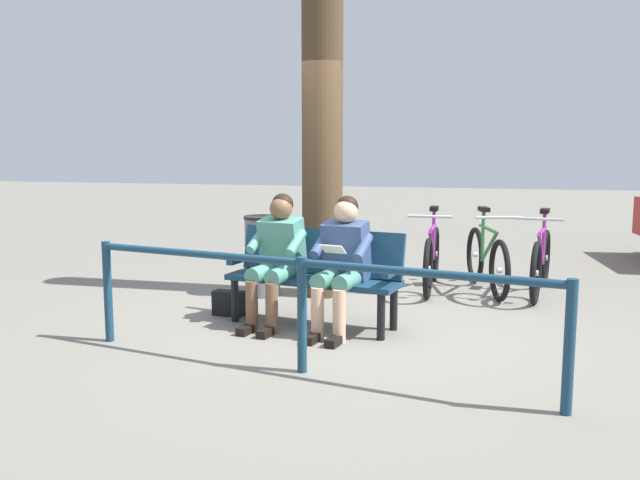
{
  "coord_description": "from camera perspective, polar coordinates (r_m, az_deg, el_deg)",
  "views": [
    {
      "loc": [
        -1.18,
        5.74,
        1.65
      ],
      "look_at": [
        0.26,
        -0.35,
        0.75
      ],
      "focal_mm": 37.67,
      "sensor_mm": 36.0,
      "label": 1
    }
  ],
  "objects": [
    {
      "name": "person_companion",
      "position": [
        6.12,
        -3.66,
        -1.11
      ],
      "size": [
        0.54,
        0.81,
        1.2
      ],
      "rotation": [
        0.0,
        0.0,
        -0.2
      ],
      "color": "#4C8C7A",
      "rests_on": "ground"
    },
    {
      "name": "handbag",
      "position": [
        6.58,
        -7.76,
        -5.34
      ],
      "size": [
        0.31,
        0.17,
        0.24
      ],
      "primitive_type": "cube",
      "rotation": [
        0.0,
        0.0,
        -0.1
      ],
      "color": "black",
      "rests_on": "ground"
    },
    {
      "name": "tree_trunk",
      "position": [
        7.27,
        0.2,
        11.35
      ],
      "size": [
        0.44,
        0.44,
        4.1
      ],
      "primitive_type": "cylinder",
      "color": "#4C3823",
      "rests_on": "ground"
    },
    {
      "name": "ground_plane",
      "position": [
        6.09,
        1.61,
        -7.55
      ],
      "size": [
        40.0,
        40.0,
        0.0
      ],
      "primitive_type": "plane",
      "color": "slate"
    },
    {
      "name": "person_reading",
      "position": [
        5.84,
        1.88,
        -1.53
      ],
      "size": [
        0.54,
        0.81,
        1.2
      ],
      "rotation": [
        0.0,
        0.0,
        -0.2
      ],
      "color": "#334772",
      "rests_on": "ground"
    },
    {
      "name": "bicycle_black",
      "position": [
        7.74,
        9.48,
        -1.53
      ],
      "size": [
        0.48,
        1.68,
        0.94
      ],
      "rotation": [
        0.0,
        0.0,
        1.56
      ],
      "color": "black",
      "rests_on": "ground"
    },
    {
      "name": "bicycle_green",
      "position": [
        7.78,
        13.96,
        -1.62
      ],
      "size": [
        0.58,
        1.64,
        0.94
      ],
      "rotation": [
        0.0,
        0.0,
        1.82
      ],
      "color": "black",
      "rests_on": "ground"
    },
    {
      "name": "bicycle_silver",
      "position": [
        7.76,
        18.26,
        -1.81
      ],
      "size": [
        0.49,
        1.66,
        0.94
      ],
      "rotation": [
        0.0,
        0.0,
        1.39
      ],
      "color": "black",
      "rests_on": "ground"
    },
    {
      "name": "bench",
      "position": [
        6.15,
        -0.33,
        -2.53
      ],
      "size": [
        1.66,
        0.78,
        0.87
      ],
      "rotation": [
        0.0,
        0.0,
        -0.2
      ],
      "color": "navy",
      "rests_on": "ground"
    },
    {
      "name": "litter_bin",
      "position": [
        7.35,
        -4.9,
        -1.34
      ],
      "size": [
        0.4,
        0.4,
        0.87
      ],
      "color": "slate",
      "rests_on": "ground"
    },
    {
      "name": "railing_fence",
      "position": [
        4.82,
        -1.55,
        -4.29
      ],
      "size": [
        3.62,
        0.82,
        0.85
      ],
      "rotation": [
        0.0,
        0.0,
        -0.21
      ],
      "color": "navy",
      "rests_on": "ground"
    }
  ]
}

